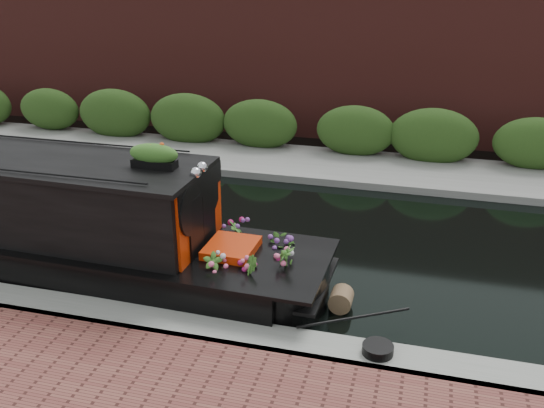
# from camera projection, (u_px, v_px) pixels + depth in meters

# --- Properties ---
(ground) EXTENTS (80.00, 80.00, 0.00)m
(ground) POSITION_uv_depth(u_px,v_px,m) (193.00, 231.00, 11.56)
(ground) COLOR black
(ground) RESTS_ON ground
(near_bank_coping) EXTENTS (40.00, 0.60, 0.50)m
(near_bank_coping) POSITION_uv_depth(u_px,v_px,m) (106.00, 326.00, 8.62)
(near_bank_coping) COLOR gray
(near_bank_coping) RESTS_ON ground
(far_bank_path) EXTENTS (40.00, 2.40, 0.34)m
(far_bank_path) POSITION_uv_depth(u_px,v_px,m) (255.00, 162.00, 15.31)
(far_bank_path) COLOR slate
(far_bank_path) RESTS_ON ground
(far_hedge) EXTENTS (40.00, 1.10, 2.80)m
(far_hedge) POSITION_uv_depth(u_px,v_px,m) (265.00, 152.00, 16.11)
(far_hedge) COLOR #264316
(far_hedge) RESTS_ON ground
(far_brick_wall) EXTENTS (40.00, 1.00, 8.00)m
(far_brick_wall) POSITION_uv_depth(u_px,v_px,m) (284.00, 131.00, 17.98)
(far_brick_wall) COLOR #511F1B
(far_brick_wall) RESTS_ON ground
(rope_fender) EXTENTS (0.34, 0.36, 0.34)m
(rope_fender) POSITION_uv_depth(u_px,v_px,m) (341.00, 299.00, 8.97)
(rope_fender) COLOR brown
(rope_fender) RESTS_ON ground
(coiled_mooring_rope) EXTENTS (0.40, 0.40, 0.12)m
(coiled_mooring_rope) POSITION_uv_depth(u_px,v_px,m) (378.00, 349.00, 7.61)
(coiled_mooring_rope) COLOR black
(coiled_mooring_rope) RESTS_ON near_bank_coping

